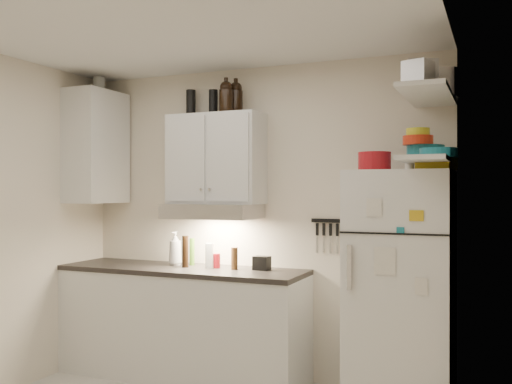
% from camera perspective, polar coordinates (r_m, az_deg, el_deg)
% --- Properties ---
extents(ceiling, '(3.20, 3.00, 0.02)m').
position_cam_1_polar(ceiling, '(3.64, -9.66, 16.92)').
color(ceiling, white).
rests_on(ceiling, ground).
extents(back_wall, '(3.20, 0.02, 2.60)m').
position_cam_1_polar(back_wall, '(4.83, 0.12, -2.95)').
color(back_wall, beige).
rests_on(back_wall, ground).
extents(right_wall, '(0.02, 3.00, 2.60)m').
position_cam_1_polar(right_wall, '(2.95, 17.75, -4.91)').
color(right_wall, beige).
rests_on(right_wall, ground).
extents(base_cabinet, '(2.10, 0.60, 0.88)m').
position_cam_1_polar(base_cabinet, '(4.92, -7.40, -13.02)').
color(base_cabinet, silver).
rests_on(base_cabinet, floor).
extents(countertop, '(2.10, 0.62, 0.04)m').
position_cam_1_polar(countertop, '(4.84, -7.40, -7.71)').
color(countertop, black).
rests_on(countertop, base_cabinet).
extents(upper_cabinet, '(0.80, 0.33, 0.75)m').
position_cam_1_polar(upper_cabinet, '(4.80, -4.00, 3.30)').
color(upper_cabinet, silver).
rests_on(upper_cabinet, back_wall).
extents(side_cabinet, '(0.33, 0.55, 1.00)m').
position_cam_1_polar(side_cabinet, '(5.31, -15.67, 4.34)').
color(side_cabinet, silver).
rests_on(side_cabinet, left_wall).
extents(range_hood, '(0.76, 0.46, 0.12)m').
position_cam_1_polar(range_hood, '(4.73, -4.36, -1.92)').
color(range_hood, silver).
rests_on(range_hood, back_wall).
extents(fridge, '(0.70, 0.68, 1.70)m').
position_cam_1_polar(fridge, '(4.20, 14.30, -9.61)').
color(fridge, white).
rests_on(fridge, floor).
extents(shelf_hi, '(0.30, 0.95, 0.03)m').
position_cam_1_polar(shelf_hi, '(4.03, 16.86, 9.28)').
color(shelf_hi, silver).
rests_on(shelf_hi, right_wall).
extents(shelf_lo, '(0.30, 0.95, 0.03)m').
position_cam_1_polar(shelf_lo, '(3.98, 16.85, 3.01)').
color(shelf_lo, silver).
rests_on(shelf_lo, right_wall).
extents(knife_strip, '(0.42, 0.02, 0.03)m').
position_cam_1_polar(knife_strip, '(4.57, 8.10, -2.87)').
color(knife_strip, black).
rests_on(knife_strip, back_wall).
extents(dutch_oven, '(0.24, 0.24, 0.13)m').
position_cam_1_polar(dutch_oven, '(4.15, 11.76, 3.00)').
color(dutch_oven, '#A3131B').
rests_on(dutch_oven, fridge).
extents(book_stack, '(0.25, 0.30, 0.09)m').
position_cam_1_polar(book_stack, '(4.00, 17.61, 2.79)').
color(book_stack, gold).
rests_on(book_stack, fridge).
extents(spice_jar, '(0.07, 0.07, 0.10)m').
position_cam_1_polar(spice_jar, '(4.04, 15.10, 2.84)').
color(spice_jar, silver).
rests_on(spice_jar, fridge).
extents(stock_pot, '(0.37, 0.37, 0.20)m').
position_cam_1_polar(stock_pot, '(4.33, 17.83, 10.20)').
color(stock_pot, silver).
rests_on(stock_pot, shelf_hi).
extents(tin_a, '(0.24, 0.23, 0.19)m').
position_cam_1_polar(tin_a, '(3.95, 16.09, 11.09)').
color(tin_a, '#AAAAAD').
rests_on(tin_a, shelf_hi).
extents(tin_b, '(0.20, 0.20, 0.15)m').
position_cam_1_polar(tin_b, '(3.78, 15.90, 11.31)').
color(tin_b, '#AAAAAD').
rests_on(tin_b, shelf_hi).
extents(bowl_teal, '(0.26, 0.26, 0.10)m').
position_cam_1_polar(bowl_teal, '(4.19, 16.58, 3.78)').
color(bowl_teal, '#187688').
rests_on(bowl_teal, shelf_lo).
extents(bowl_orange, '(0.21, 0.21, 0.06)m').
position_cam_1_polar(bowl_orange, '(4.13, 15.88, 4.99)').
color(bowl_orange, red).
rests_on(bowl_orange, bowl_teal).
extents(bowl_yellow, '(0.16, 0.16, 0.05)m').
position_cam_1_polar(bowl_yellow, '(4.14, 15.88, 5.78)').
color(bowl_yellow, gold).
rests_on(bowl_yellow, bowl_orange).
extents(plates, '(0.25, 0.25, 0.06)m').
position_cam_1_polar(plates, '(3.91, 17.80, 3.74)').
color(plates, '#187688').
rests_on(plates, shelf_lo).
extents(growler_a, '(0.13, 0.13, 0.27)m').
position_cam_1_polar(growler_a, '(4.74, -3.02, 9.53)').
color(growler_a, black).
rests_on(growler_a, upper_cabinet).
extents(growler_b, '(0.15, 0.15, 0.27)m').
position_cam_1_polar(growler_b, '(4.81, -2.03, 9.43)').
color(growler_b, black).
rests_on(growler_b, upper_cabinet).
extents(thermos_a, '(0.09, 0.09, 0.22)m').
position_cam_1_polar(thermos_a, '(4.93, -4.29, 8.89)').
color(thermos_a, black).
rests_on(thermos_a, upper_cabinet).
extents(thermos_b, '(0.09, 0.09, 0.24)m').
position_cam_1_polar(thermos_b, '(5.05, -6.53, 8.77)').
color(thermos_b, black).
rests_on(thermos_b, upper_cabinet).
extents(side_jar, '(0.14, 0.14, 0.14)m').
position_cam_1_polar(side_jar, '(5.48, -15.43, 10.24)').
color(side_jar, silver).
rests_on(side_jar, side_cabinet).
extents(soap_bottle, '(0.13, 0.13, 0.32)m').
position_cam_1_polar(soap_bottle, '(4.96, -8.08, -5.41)').
color(soap_bottle, silver).
rests_on(soap_bottle, countertop).
extents(pepper_mill, '(0.07, 0.07, 0.18)m').
position_cam_1_polar(pepper_mill, '(4.65, -2.17, -6.66)').
color(pepper_mill, '#57371A').
rests_on(pepper_mill, countertop).
extents(oil_bottle, '(0.06, 0.06, 0.23)m').
position_cam_1_polar(oil_bottle, '(4.94, -6.41, -5.95)').
color(oil_bottle, '#3E691A').
rests_on(oil_bottle, countertop).
extents(vinegar_bottle, '(0.06, 0.06, 0.26)m').
position_cam_1_polar(vinegar_bottle, '(4.81, -7.08, -5.93)').
color(vinegar_bottle, black).
rests_on(vinegar_bottle, countertop).
extents(clear_bottle, '(0.08, 0.08, 0.21)m').
position_cam_1_polar(clear_bottle, '(4.74, -4.69, -6.36)').
color(clear_bottle, silver).
rests_on(clear_bottle, countertop).
extents(red_jar, '(0.08, 0.08, 0.12)m').
position_cam_1_polar(red_jar, '(4.75, -3.95, -6.88)').
color(red_jar, '#A3131B').
rests_on(red_jar, countertop).
extents(caddy, '(0.14, 0.10, 0.11)m').
position_cam_1_polar(caddy, '(4.62, 0.58, -7.13)').
color(caddy, black).
rests_on(caddy, countertop).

